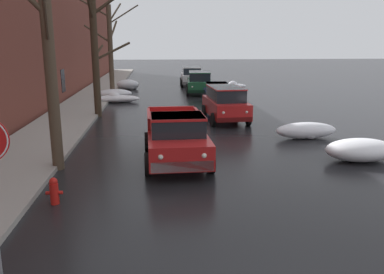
% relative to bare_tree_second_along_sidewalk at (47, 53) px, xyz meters
% --- Properties ---
extents(left_sidewalk_slab, '(3.05, 80.00, 0.15)m').
position_rel_bare_tree_second_along_sidewalk_xyz_m(left_sidewalk_slab, '(-1.47, 9.18, -3.66)').
color(left_sidewalk_slab, gray).
rests_on(left_sidewalk_slab, ground).
extents(brick_townhouse_facade, '(0.63, 80.00, 11.62)m').
position_rel_bare_tree_second_along_sidewalk_xyz_m(brick_townhouse_facade, '(-3.50, 9.17, 2.07)').
color(brick_townhouse_facade, brown).
rests_on(brick_townhouse_facade, ground).
extents(snow_bank_near_corner_left, '(3.20, 1.12, 0.71)m').
position_rel_bare_tree_second_along_sidewalk_xyz_m(snow_bank_near_corner_left, '(0.57, 15.03, -3.46)').
color(snow_bank_near_corner_left, white).
rests_on(snow_bank_near_corner_left, ground).
extents(snow_bank_along_left_kerb, '(2.67, 0.91, 0.71)m').
position_rel_bare_tree_second_along_sidewalk_xyz_m(snow_bank_along_left_kerb, '(9.80, 3.39, -3.40)').
color(snow_bank_along_left_kerb, white).
rests_on(snow_bank_along_left_kerb, ground).
extents(snow_bank_mid_block_left, '(2.65, 1.30, 0.66)m').
position_rel_bare_tree_second_along_sidewalk_xyz_m(snow_bank_mid_block_left, '(0.23, 17.44, -3.41)').
color(snow_bank_mid_block_left, white).
rests_on(snow_bank_mid_block_left, ground).
extents(snow_bank_near_corner_right, '(2.80, 0.95, 0.70)m').
position_rel_bare_tree_second_along_sidewalk_xyz_m(snow_bank_near_corner_right, '(10.31, 22.61, -3.47)').
color(snow_bank_near_corner_right, white).
rests_on(snow_bank_near_corner_right, ground).
extents(snow_bank_along_right_kerb, '(1.98, 1.30, 0.89)m').
position_rel_bare_tree_second_along_sidewalk_xyz_m(snow_bank_along_right_kerb, '(0.93, 22.99, -3.32)').
color(snow_bank_along_right_kerb, white).
rests_on(snow_bank_along_right_kerb, ground).
extents(snow_bank_far_right_pile, '(2.52, 1.47, 0.79)m').
position_rel_bare_tree_second_along_sidewalk_xyz_m(snow_bank_far_right_pile, '(10.42, -0.03, -3.35)').
color(snow_bank_far_right_pile, white).
rests_on(snow_bank_far_right_pile, ground).
extents(bare_tree_second_along_sidewalk, '(2.07, 2.40, 7.00)m').
position_rel_bare_tree_second_along_sidewalk_xyz_m(bare_tree_second_along_sidewalk, '(0.00, 0.00, 0.00)').
color(bare_tree_second_along_sidewalk, '#4C3D2D').
rests_on(bare_tree_second_along_sidewalk, ground).
extents(bare_tree_mid_block, '(2.13, 2.89, 6.99)m').
position_rel_bare_tree_second_along_sidewalk_xyz_m(bare_tree_mid_block, '(0.14, 9.62, -0.08)').
color(bare_tree_mid_block, '#382B1E').
rests_on(bare_tree_mid_block, ground).
extents(bare_tree_far_down_block, '(4.37, 2.37, 7.27)m').
position_rel_bare_tree_second_along_sidewalk_xyz_m(bare_tree_far_down_block, '(0.02, 17.68, 0.06)').
color(bare_tree_far_down_block, '#4C3D2D').
rests_on(bare_tree_far_down_block, ground).
extents(pickup_truck_red_approaching_near_lane, '(2.28, 4.95, 1.76)m').
position_rel_bare_tree_second_along_sidewalk_xyz_m(pickup_truck_red_approaching_near_lane, '(3.98, 0.49, -2.86)').
color(pickup_truck_red_approaching_near_lane, red).
rests_on(pickup_truck_red_approaching_near_lane, ground).
extents(suv_red_parked_kerbside_close, '(2.13, 4.33, 1.82)m').
position_rel_bare_tree_second_along_sidewalk_xyz_m(suv_red_parked_kerbside_close, '(7.00, 7.65, -2.75)').
color(suv_red_parked_kerbside_close, red).
rests_on(suv_red_parked_kerbside_close, ground).
extents(sedan_darkblue_parked_kerbside_mid, '(2.06, 4.11, 1.42)m').
position_rel_bare_tree_second_along_sidewalk_xyz_m(sedan_darkblue_parked_kerbside_mid, '(7.53, 13.66, -2.99)').
color(sedan_darkblue_parked_kerbside_mid, navy).
rests_on(sedan_darkblue_parked_kerbside_mid, ground).
extents(suv_green_parked_far_down_block, '(2.40, 4.84, 1.82)m').
position_rel_bare_tree_second_along_sidewalk_xyz_m(suv_green_parked_far_down_block, '(6.95, 19.32, -2.75)').
color(suv_green_parked_far_down_block, '#1E5633').
rests_on(suv_green_parked_far_down_block, ground).
extents(suv_white_queued_behind_truck, '(2.25, 4.76, 1.82)m').
position_rel_bare_tree_second_along_sidewalk_xyz_m(suv_white_queued_behind_truck, '(6.91, 25.84, -2.75)').
color(suv_white_queued_behind_truck, silver).
rests_on(suv_white_queued_behind_truck, ground).
extents(sedan_silver_at_far_intersection, '(2.00, 4.09, 1.42)m').
position_rel_bare_tree_second_along_sidewalk_xyz_m(sedan_silver_at_far_intersection, '(7.50, 32.61, -2.98)').
color(sedan_silver_at_far_intersection, '#B7B7BC').
rests_on(sedan_silver_at_far_intersection, ground).
extents(fire_hydrant, '(0.42, 0.22, 0.71)m').
position_rel_bare_tree_second_along_sidewalk_xyz_m(fire_hydrant, '(0.65, -2.91, -3.38)').
color(fire_hydrant, red).
rests_on(fire_hydrant, ground).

